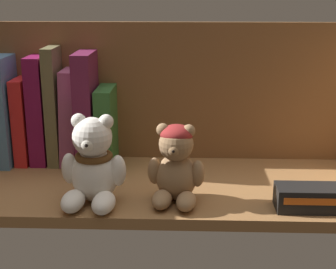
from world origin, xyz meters
TOP-DOWN VIEW (x-y plane):
  - shelf_board at (0.00, 0.00)cm, footprint 79.68×29.65cm
  - shelf_back_panel at (0.00, 15.42)cm, footprint 82.08×1.20cm
  - book_1 at (-33.17, 11.90)cm, footprint 3.55×12.88cm
  - book_2 at (-29.64, 11.90)cm, footprint 2.61×9.75cm
  - book_3 at (-26.25, 11.90)cm, footprint 3.27×9.16cm
  - book_4 at (-22.98, 11.90)cm, footprint 2.37×9.62cm
  - book_5 at (-19.85, 11.90)cm, footprint 3.75×9.57cm
  - book_6 at (-16.14, 11.90)cm, footprint 3.53×14.45cm
  - book_7 at (-12.27, 11.90)cm, footprint 3.32×14.11cm
  - teddy_bear_larger at (-11.70, -8.66)cm, footprint 11.37×11.62cm
  - teddy_bear_smaller at (2.24, -7.48)cm, footprint 10.06×10.36cm
  - small_product_box at (24.48, -10.08)cm, footprint 11.11×5.39cm

SIDE VIEW (x-z plane):
  - shelf_board at x=0.00cm, z-range 0.00..2.00cm
  - small_product_box at x=24.48cm, z-range 2.00..6.01cm
  - teddy_bear_smaller at x=2.24cm, z-range 1.65..15.27cm
  - teddy_bear_larger at x=-11.70cm, z-range 0.87..16.34cm
  - book_7 at x=-12.27cm, z-range 2.00..18.25cm
  - book_2 at x=-29.64cm, z-range 2.00..19.79cm
  - book_5 at x=-19.85cm, z-range 1.95..21.65cm
  - book_3 at x=-26.25cm, z-range 2.00..24.26cm
  - book_1 at x=-33.17cm, z-range 2.00..24.35cm
  - book_6 at x=-16.14cm, z-range 2.00..25.27cm
  - book_4 at x=-22.98cm, z-range 2.00..26.12cm
  - shelf_back_panel at x=0.00cm, z-range 0.00..30.72cm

